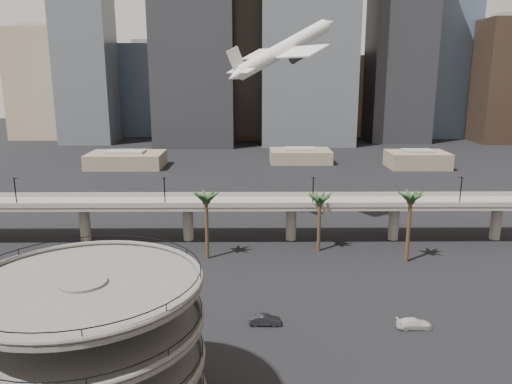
{
  "coord_description": "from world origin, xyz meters",
  "views": [
    {
      "loc": [
        2.62,
        -46.92,
        35.01
      ],
      "look_at": [
        3.26,
        28.0,
        17.02
      ],
      "focal_mm": 35.0,
      "sensor_mm": 36.0,
      "label": 1
    }
  ],
  "objects_px": {
    "airborne_jet": "(283,50)",
    "car_c": "(414,323)",
    "parking_ramp": "(88,344)",
    "overpass": "(240,207)",
    "car_b": "(265,320)",
    "car_a": "(165,308)"
  },
  "relations": [
    {
      "from": "car_a",
      "to": "parking_ramp",
      "type": "bearing_deg",
      "value": 161.3
    },
    {
      "from": "parking_ramp",
      "to": "car_c",
      "type": "xyz_separation_m",
      "value": [
        38.38,
        20.59,
        -9.13
      ]
    },
    {
      "from": "parking_ramp",
      "to": "airborne_jet",
      "type": "height_order",
      "value": "airborne_jet"
    },
    {
      "from": "car_a",
      "to": "car_b",
      "type": "bearing_deg",
      "value": -117.65
    },
    {
      "from": "parking_ramp",
      "to": "overpass",
      "type": "xyz_separation_m",
      "value": [
        13.0,
        59.0,
        -2.5
      ]
    },
    {
      "from": "car_a",
      "to": "car_b",
      "type": "height_order",
      "value": "car_a"
    },
    {
      "from": "car_b",
      "to": "car_c",
      "type": "height_order",
      "value": "car_b"
    },
    {
      "from": "car_c",
      "to": "overpass",
      "type": "bearing_deg",
      "value": 32.1
    },
    {
      "from": "overpass",
      "to": "car_b",
      "type": "height_order",
      "value": "overpass"
    },
    {
      "from": "parking_ramp",
      "to": "car_a",
      "type": "bearing_deg",
      "value": 84.25
    },
    {
      "from": "car_a",
      "to": "car_c",
      "type": "bearing_deg",
      "value": -110.97
    },
    {
      "from": "parking_ramp",
      "to": "airborne_jet",
      "type": "distance_m",
      "value": 83.76
    },
    {
      "from": "overpass",
      "to": "car_b",
      "type": "relative_size",
      "value": 28.71
    },
    {
      "from": "parking_ramp",
      "to": "car_a",
      "type": "xyz_separation_m",
      "value": [
        2.58,
        25.63,
        -9.05
      ]
    },
    {
      "from": "parking_ramp",
      "to": "car_b",
      "type": "relative_size",
      "value": 4.9
    },
    {
      "from": "parking_ramp",
      "to": "car_b",
      "type": "xyz_separation_m",
      "value": [
        17.45,
        21.73,
        -9.09
      ]
    },
    {
      "from": "parking_ramp",
      "to": "airborne_jet",
      "type": "relative_size",
      "value": 0.81
    },
    {
      "from": "airborne_jet",
      "to": "car_c",
      "type": "bearing_deg",
      "value": -105.1
    },
    {
      "from": "parking_ramp",
      "to": "overpass",
      "type": "height_order",
      "value": "parking_ramp"
    },
    {
      "from": "car_a",
      "to": "car_c",
      "type": "xyz_separation_m",
      "value": [
        35.8,
        -5.04,
        -0.08
      ]
    },
    {
      "from": "overpass",
      "to": "car_c",
      "type": "relative_size",
      "value": 26.64
    },
    {
      "from": "airborne_jet",
      "to": "car_c",
      "type": "height_order",
      "value": "airborne_jet"
    }
  ]
}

